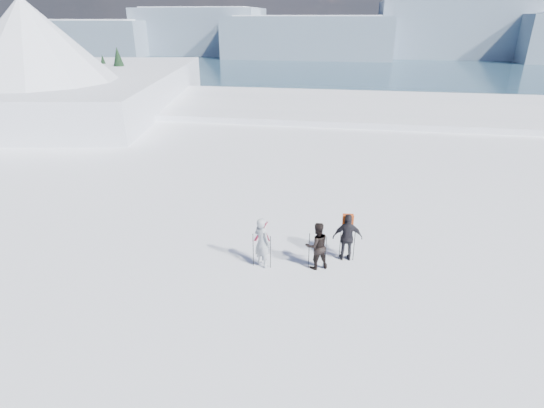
{
  "coord_description": "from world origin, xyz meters",
  "views": [
    {
      "loc": [
        0.63,
        -10.89,
        7.98
      ],
      "look_at": [
        -1.75,
        3.0,
        1.73
      ],
      "focal_mm": 28.0,
      "sensor_mm": 36.0,
      "label": 1
    }
  ],
  "objects_px": {
    "skier_dark": "(317,246)",
    "skis_loose": "(263,231)",
    "skier_grey": "(262,242)",
    "skier_pack": "(347,237)"
  },
  "relations": [
    {
      "from": "skier_grey",
      "to": "skis_loose",
      "type": "bearing_deg",
      "value": -45.09
    },
    {
      "from": "skier_grey",
      "to": "skis_loose",
      "type": "height_order",
      "value": "skier_grey"
    },
    {
      "from": "skier_pack",
      "to": "skier_dark",
      "type": "bearing_deg",
      "value": 29.56
    },
    {
      "from": "skier_grey",
      "to": "skier_dark",
      "type": "xyz_separation_m",
      "value": [
        1.86,
        0.19,
        -0.06
      ]
    },
    {
      "from": "skier_dark",
      "to": "skis_loose",
      "type": "bearing_deg",
      "value": -68.37
    },
    {
      "from": "skier_dark",
      "to": "skier_pack",
      "type": "bearing_deg",
      "value": -168.31
    },
    {
      "from": "skier_grey",
      "to": "skier_pack",
      "type": "bearing_deg",
      "value": -127.96
    },
    {
      "from": "skier_pack",
      "to": "skier_grey",
      "type": "bearing_deg",
      "value": 11.96
    },
    {
      "from": "skis_loose",
      "to": "skier_grey",
      "type": "bearing_deg",
      "value": -79.74
    },
    {
      "from": "skier_grey",
      "to": "skier_pack",
      "type": "height_order",
      "value": "skier_grey"
    }
  ]
}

